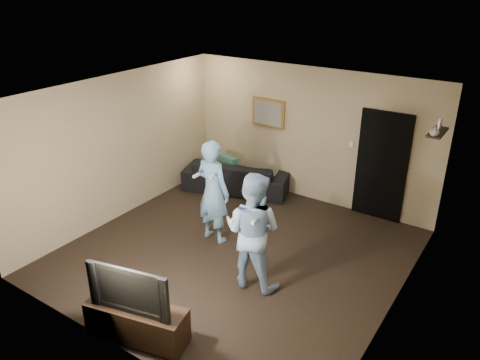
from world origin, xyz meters
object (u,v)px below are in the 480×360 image
Objects in this scene: television at (133,286)px; wii_player_right at (253,231)px; wii_player_left at (213,192)px; sofa at (237,176)px; tv_console at (137,322)px.

wii_player_right is at bearing 59.17° from television.
wii_player_left is 1.01× the size of wii_player_right.
wii_player_left is at bearing 150.20° from wii_player_right.
tv_console is at bearing 91.86° from sofa.
wii_player_right reaches higher than television.
wii_player_right is at bearing 111.63° from sofa.
wii_player_left reaches higher than sofa.
tv_console is 0.73× the size of wii_player_right.
wii_player_left reaches higher than tv_console.
sofa is at bearing 95.56° from television.
wii_player_left reaches higher than wii_player_right.
television is at bearing 0.00° from tv_console.
wii_player_right is (0.56, 1.73, 0.62)m from tv_console.
tv_console is 1.92m from wii_player_right.
television is at bearing -75.20° from wii_player_left.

